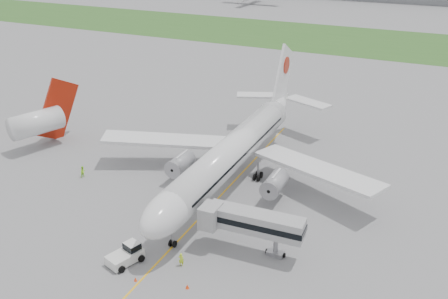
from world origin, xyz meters
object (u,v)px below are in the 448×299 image
at_px(airliner, 235,149).
at_px(neighbor_aircraft, 39,121).
at_px(jet_bridge, 249,222).
at_px(ground_crew_near, 181,259).
at_px(pushback_tug, 127,254).

bearing_deg(airliner, neighbor_aircraft, -176.42).
bearing_deg(jet_bridge, airliner, 116.65).
relative_size(jet_bridge, neighbor_aircraft, 0.83).
bearing_deg(ground_crew_near, jet_bridge, -145.64).
distance_m(pushback_tug, jet_bridge, 15.58).
xyz_separation_m(airliner, ground_crew_near, (2.95, -22.86, -4.75)).
bearing_deg(airliner, jet_bridge, -61.03).
xyz_separation_m(jet_bridge, neighbor_aircraft, (-47.46, 14.38, 0.54)).
xyz_separation_m(ground_crew_near, neighbor_aircraft, (-41.13, 20.47, 4.11)).
height_order(ground_crew_near, neighbor_aircraft, neighbor_aircraft).
xyz_separation_m(pushback_tug, neighbor_aircraft, (-34.62, 22.50, 3.98)).
distance_m(airliner, ground_crew_near, 23.54).
height_order(airliner, jet_bridge, airliner).
distance_m(ground_crew_near, neighbor_aircraft, 46.13).
relative_size(jet_bridge, ground_crew_near, 7.18).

